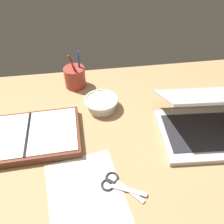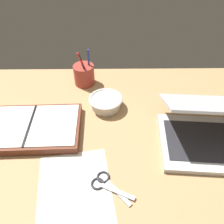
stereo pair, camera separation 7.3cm
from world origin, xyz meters
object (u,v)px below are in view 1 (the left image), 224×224
(planner, at_px, (29,136))
(laptop, at_px, (206,120))
(scissors, at_px, (115,184))
(bowl, at_px, (101,103))
(pen_cup, at_px, (75,77))

(planner, bearing_deg, laptop, -5.99)
(planner, distance_m, scissors, 0.33)
(bowl, bearing_deg, planner, -154.38)
(pen_cup, bearing_deg, bowl, -59.99)
(scissors, bearing_deg, bowl, 126.60)
(pen_cup, relative_size, scissors, 1.34)
(bowl, bearing_deg, pen_cup, 120.01)
(bowl, xyz_separation_m, planner, (-0.26, -0.12, -0.01))
(laptop, distance_m, bowl, 0.38)
(scissors, bearing_deg, pen_cup, 137.51)
(laptop, relative_size, scissors, 2.65)
(bowl, xyz_separation_m, scissors, (-0.00, -0.33, -0.02))
(pen_cup, bearing_deg, scissors, -79.16)
(pen_cup, distance_m, scissors, 0.50)
(laptop, bearing_deg, planner, -179.83)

